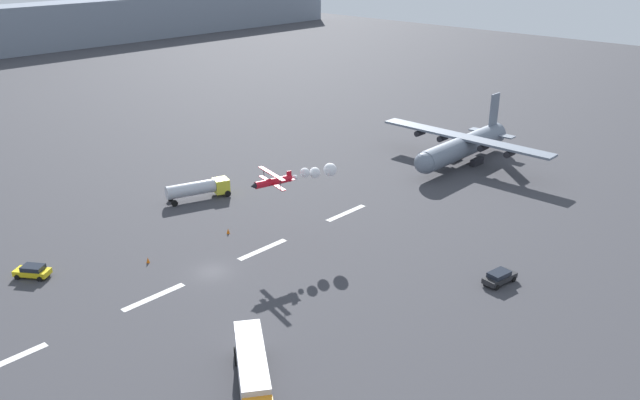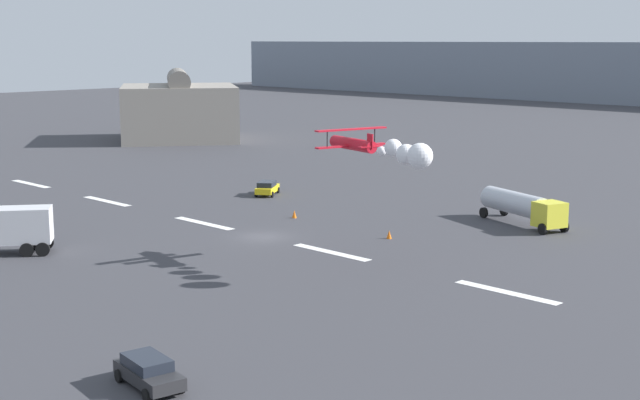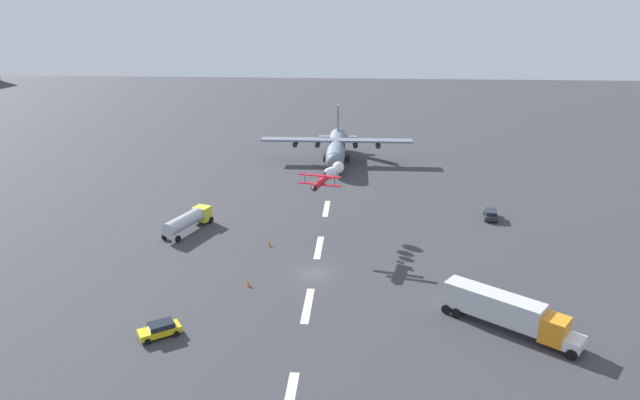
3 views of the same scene
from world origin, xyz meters
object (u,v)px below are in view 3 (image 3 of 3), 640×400
object	(u,v)px
fuel_tanker_truck	(188,220)
followme_car_yellow	(491,214)
traffic_cone_near	(248,283)
stunt_biplane_red	(329,174)
semi_truck_orange	(506,311)
traffic_cone_far	(269,244)
airport_staff_sedan	(160,329)
cargo_transport_plane	(336,148)

from	to	relation	value
fuel_tanker_truck	followme_car_yellow	world-z (taller)	fuel_tanker_truck
fuel_tanker_truck	traffic_cone_near	bearing A→B (deg)	-143.72
stunt_biplane_red	semi_truck_orange	world-z (taller)	stunt_biplane_red
stunt_biplane_red	semi_truck_orange	bearing A→B (deg)	-142.81
followme_car_yellow	traffic_cone_far	xyz separation A→B (m)	(-13.56, 33.90, -0.44)
airport_staff_sedan	traffic_cone_near	size ratio (longest dim) A/B	5.95
traffic_cone_far	semi_truck_orange	bearing A→B (deg)	-124.87
followme_car_yellow	traffic_cone_near	size ratio (longest dim) A/B	6.24
semi_truck_orange	followme_car_yellow	size ratio (longest dim) A/B	2.85
fuel_tanker_truck	traffic_cone_far	xyz separation A→B (m)	(-4.83, -13.17, -1.38)
cargo_transport_plane	followme_car_yellow	bearing A→B (deg)	-141.55
cargo_transport_plane	fuel_tanker_truck	bearing A→B (deg)	154.06
cargo_transport_plane	airport_staff_sedan	xyz separation A→B (m)	(-70.89, 14.76, -2.50)
cargo_transport_plane	airport_staff_sedan	distance (m)	72.45
followme_car_yellow	traffic_cone_near	bearing A→B (deg)	126.95
airport_staff_sedan	fuel_tanker_truck	bearing A→B (deg)	11.34
airport_staff_sedan	traffic_cone_near	distance (m)	13.42
stunt_biplane_red	fuel_tanker_truck	world-z (taller)	stunt_biplane_red
fuel_tanker_truck	airport_staff_sedan	size ratio (longest dim) A/B	2.26
traffic_cone_far	fuel_tanker_truck	bearing A→B (deg)	69.86
stunt_biplane_red	airport_staff_sedan	xyz separation A→B (m)	(-30.68, 15.59, -8.12)
cargo_transport_plane	followme_car_yellow	size ratio (longest dim) A/B	7.11
traffic_cone_near	traffic_cone_far	size ratio (longest dim) A/B	1.00
stunt_biplane_red	cargo_transport_plane	bearing A→B (deg)	1.18
semi_truck_orange	traffic_cone_near	bearing A→B (deg)	75.70
airport_staff_sedan	traffic_cone_far	world-z (taller)	airport_staff_sedan
followme_car_yellow	traffic_cone_near	distance (m)	43.12
semi_truck_orange	airport_staff_sedan	bearing A→B (deg)	96.69
stunt_biplane_red	followme_car_yellow	distance (m)	27.81
cargo_transport_plane	traffic_cone_near	xyz separation A→B (m)	(-59.36, 7.90, -2.93)
traffic_cone_far	followme_car_yellow	bearing A→B (deg)	-68.20
stunt_biplane_red	traffic_cone_near	size ratio (longest dim) A/B	16.68
followme_car_yellow	semi_truck_orange	bearing A→B (deg)	170.41
stunt_biplane_red	airport_staff_sedan	distance (m)	35.35
followme_car_yellow	traffic_cone_far	size ratio (longest dim) A/B	6.24
semi_truck_orange	airport_staff_sedan	world-z (taller)	semi_truck_orange
cargo_transport_plane	airport_staff_sedan	size ratio (longest dim) A/B	7.46
fuel_tanker_truck	airport_staff_sedan	world-z (taller)	fuel_tanker_truck
fuel_tanker_truck	traffic_cone_far	size ratio (longest dim) A/B	13.43
semi_truck_orange	fuel_tanker_truck	bearing A→B (deg)	59.38
semi_truck_orange	traffic_cone_far	size ratio (longest dim) A/B	17.80
cargo_transport_plane	traffic_cone_far	world-z (taller)	cargo_transport_plane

